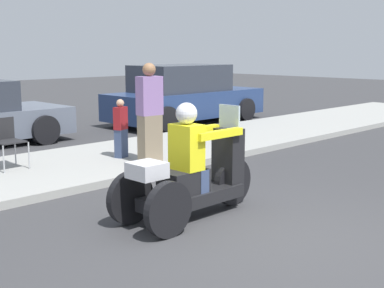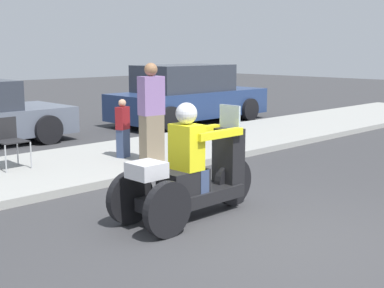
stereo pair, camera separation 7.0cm
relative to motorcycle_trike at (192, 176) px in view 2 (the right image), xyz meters
name	(u,v)px [view 2 (the right image)]	position (x,y,z in m)	size (l,w,h in m)	color
ground_plane	(280,242)	(0.08, -1.29, -0.52)	(60.00, 60.00, 0.00)	#38383A
sidewalk_strip	(59,169)	(0.08, 3.31, -0.46)	(28.00, 2.80, 0.12)	#9E9E99
motorcycle_trike	(192,176)	(0.00, 0.00, 0.00)	(2.09, 0.77, 1.43)	black
spectator_near_curb	(151,115)	(1.36, 2.39, 0.43)	(0.43, 0.28, 1.70)	gray
spectator_end_of_line	(123,129)	(1.29, 3.10, 0.11)	(0.29, 0.22, 1.05)	#38476B
folding_chair_curbside	(8,137)	(-0.58, 3.73, 0.11)	(0.48, 0.48, 0.82)	#A5A8AD
parked_car_lot_left	(188,96)	(5.90, 6.22, 0.24)	(4.77, 1.94, 1.62)	navy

